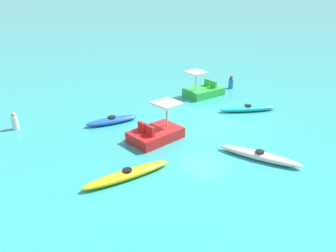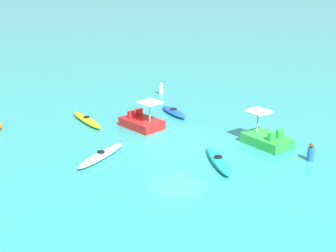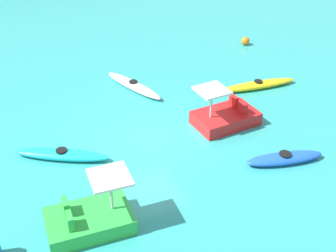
% 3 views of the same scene
% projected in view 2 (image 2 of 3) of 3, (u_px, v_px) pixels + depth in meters
% --- Properties ---
extents(ground_plane, '(600.00, 600.00, 0.00)m').
position_uv_depth(ground_plane, '(177.00, 144.00, 22.82)').
color(ground_plane, teal).
extents(kayak_yellow, '(3.62, 1.05, 0.37)m').
position_uv_depth(kayak_yellow, '(87.00, 120.00, 25.96)').
color(kayak_yellow, yellow).
rests_on(kayak_yellow, ground_plane).
extents(kayak_white, '(1.65, 3.45, 0.37)m').
position_uv_depth(kayak_white, '(101.00, 155.00, 21.01)').
color(kayak_white, white).
rests_on(kayak_white, ground_plane).
extents(kayak_cyan, '(3.14, 2.30, 0.37)m').
position_uv_depth(kayak_cyan, '(218.00, 160.00, 20.46)').
color(kayak_cyan, '#19B7C6').
rests_on(kayak_cyan, ground_plane).
extents(kayak_blue, '(2.81, 1.30, 0.37)m').
position_uv_depth(kayak_blue, '(174.00, 112.00, 27.43)').
color(kayak_blue, blue).
rests_on(kayak_blue, ground_plane).
extents(pedal_boat_green, '(2.56, 1.71, 1.68)m').
position_uv_depth(pedal_boat_green, '(266.00, 139.00, 22.60)').
color(pedal_boat_green, green).
rests_on(pedal_boat_green, ground_plane).
extents(pedal_boat_red, '(2.50, 1.59, 1.68)m').
position_uv_depth(pedal_boat_red, '(142.00, 122.00, 25.10)').
color(pedal_boat_red, red).
rests_on(pedal_boat_red, ground_plane).
extents(person_near_shore, '(0.34, 0.34, 0.88)m').
position_uv_depth(person_near_shore, '(311.00, 153.00, 20.70)').
color(person_near_shore, blue).
rests_on(person_near_shore, ground_plane).
extents(person_by_kayaks, '(0.34, 0.34, 0.88)m').
position_uv_depth(person_by_kayaks, '(161.00, 89.00, 31.76)').
color(person_by_kayaks, silver).
rests_on(person_by_kayaks, ground_plane).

